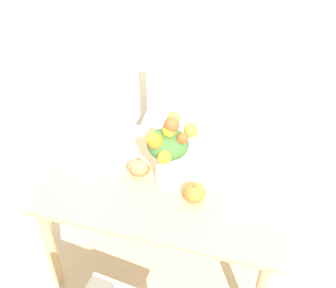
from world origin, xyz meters
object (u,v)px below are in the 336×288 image
at_px(dining_chair_near_window, 170,124).
at_px(turkey_figurine, 138,165).
at_px(flower_vase, 168,152).
at_px(pumpkin, 194,193).

bearing_deg(dining_chair_near_window, turkey_figurine, -91.46).
bearing_deg(turkey_figurine, flower_vase, -10.86).
distance_m(flower_vase, turkey_figurine, 0.26).
bearing_deg(flower_vase, turkey_figurine, 169.14).
height_order(flower_vase, pumpkin, flower_vase).
xyz_separation_m(flower_vase, dining_chair_near_window, (-0.20, 0.78, -0.48)).
relative_size(pumpkin, dining_chair_near_window, 0.13).
xyz_separation_m(pumpkin, dining_chair_near_window, (-0.37, 0.86, -0.30)).
xyz_separation_m(flower_vase, pumpkin, (0.16, -0.08, -0.18)).
distance_m(pumpkin, turkey_figurine, 0.37).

